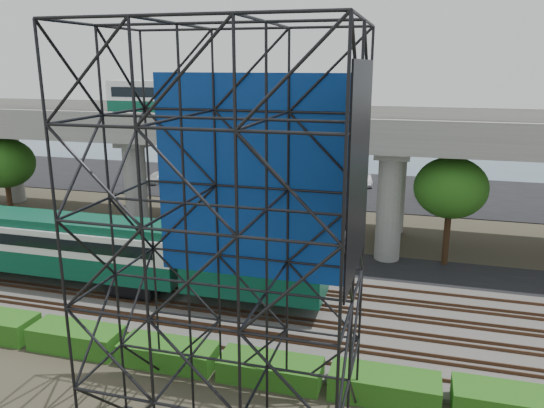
% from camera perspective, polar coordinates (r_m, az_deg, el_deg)
% --- Properties ---
extents(ground, '(140.00, 140.00, 0.00)m').
position_cam_1_polar(ground, '(30.43, -9.08, -12.19)').
color(ground, '#474233').
rests_on(ground, ground).
extents(ballast_bed, '(90.00, 12.00, 0.20)m').
position_cam_1_polar(ballast_bed, '(32.02, -7.58, -10.50)').
color(ballast_bed, slate).
rests_on(ballast_bed, ground).
extents(service_road, '(90.00, 5.00, 0.08)m').
position_cam_1_polar(service_road, '(39.37, -2.73, -5.53)').
color(service_road, black).
rests_on(service_road, ground).
extents(parking_lot, '(90.00, 18.00, 0.08)m').
position_cam_1_polar(parking_lot, '(61.21, 4.17, 1.89)').
color(parking_lot, black).
rests_on(parking_lot, ground).
extents(harbor_water, '(140.00, 40.00, 0.03)m').
position_cam_1_polar(harbor_water, '(82.49, 7.24, 5.17)').
color(harbor_water, '#42556D').
rests_on(harbor_water, ground).
extents(rail_tracks, '(90.00, 9.52, 0.16)m').
position_cam_1_polar(rail_tracks, '(31.95, -7.59, -10.21)').
color(rail_tracks, '#472D1E').
rests_on(rail_tracks, ballast_bed).
extents(commuter_train, '(29.30, 3.06, 4.30)m').
position_cam_1_polar(commuter_train, '(35.10, -20.80, -4.17)').
color(commuter_train, black).
rests_on(commuter_train, rail_tracks).
extents(overpass, '(80.00, 12.00, 12.40)m').
position_cam_1_polar(overpass, '(42.67, -1.24, 7.42)').
color(overpass, '#9E9B93').
rests_on(overpass, ground).
extents(scaffold_tower, '(9.36, 6.36, 15.00)m').
position_cam_1_polar(scaffold_tower, '(18.75, -4.95, -4.74)').
color(scaffold_tower, black).
rests_on(scaffold_tower, ground).
extents(hedge_strip, '(34.60, 1.80, 1.20)m').
position_cam_1_polar(hedge_strip, '(26.39, -11.06, -15.42)').
color(hedge_strip, '#1D5012').
rests_on(hedge_strip, ground).
extents(trees, '(40.94, 16.94, 7.69)m').
position_cam_1_polar(trees, '(44.59, -6.25, 4.22)').
color(trees, '#382314').
rests_on(trees, ground).
extents(suv, '(5.57, 4.13, 1.41)m').
position_cam_1_polar(suv, '(41.01, -6.48, -3.66)').
color(suv, black).
rests_on(suv, service_road).
extents(parked_cars, '(35.86, 9.49, 1.29)m').
position_cam_1_polar(parked_cars, '(60.66, 3.77, 2.40)').
color(parked_cars, '#B9B9B9').
rests_on(parked_cars, parking_lot).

